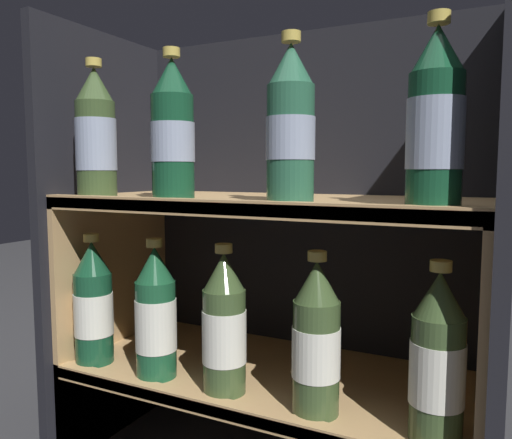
# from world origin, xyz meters

# --- Properties ---
(fridge_back_wall) EXTENTS (0.75, 0.02, 0.82)m
(fridge_back_wall) POSITION_xyz_m (0.00, 0.33, 0.41)
(fridge_back_wall) COLOR black
(fridge_back_wall) RESTS_ON ground_plane
(fridge_side_left) EXTENTS (0.02, 0.36, 0.82)m
(fridge_side_left) POSITION_xyz_m (-0.36, 0.16, 0.41)
(fridge_side_left) COLOR black
(fridge_side_left) RESTS_ON ground_plane
(fridge_side_right) EXTENTS (0.02, 0.36, 0.82)m
(fridge_side_right) POSITION_xyz_m (0.36, 0.16, 0.41)
(fridge_side_right) COLOR black
(fridge_side_right) RESTS_ON ground_plane
(shelf_lower) EXTENTS (0.71, 0.32, 0.20)m
(shelf_lower) POSITION_xyz_m (0.00, 0.15, 0.16)
(shelf_lower) COLOR tan
(shelf_lower) RESTS_ON ground_plane
(shelf_upper) EXTENTS (0.71, 0.32, 0.50)m
(shelf_upper) POSITION_xyz_m (0.00, 0.15, 0.38)
(shelf_upper) COLOR tan
(shelf_upper) RESTS_ON ground_plane
(bottle_upper_front_0) EXTENTS (0.07, 0.07, 0.24)m
(bottle_upper_front_0) POSITION_xyz_m (-0.28, 0.05, 0.61)
(bottle_upper_front_0) COLOR #384C28
(bottle_upper_front_0) RESTS_ON shelf_upper
(bottle_upper_front_1) EXTENTS (0.07, 0.07, 0.24)m
(bottle_upper_front_1) POSITION_xyz_m (-0.12, 0.05, 0.61)
(bottle_upper_front_1) COLOR #144228
(bottle_upper_front_1) RESTS_ON shelf_upper
(bottle_upper_front_2) EXTENTS (0.07, 0.07, 0.24)m
(bottle_upper_front_2) POSITION_xyz_m (0.09, 0.05, 0.61)
(bottle_upper_front_2) COLOR #285B42
(bottle_upper_front_2) RESTS_ON shelf_upper
(bottle_upper_front_3) EXTENTS (0.07, 0.07, 0.24)m
(bottle_upper_front_3) POSITION_xyz_m (0.28, 0.05, 0.61)
(bottle_upper_front_3) COLOR #144228
(bottle_upper_front_3) RESTS_ON shelf_upper
(bottle_lower_front_0) EXTENTS (0.07, 0.07, 0.24)m
(bottle_lower_front_0) POSITION_xyz_m (-0.30, 0.05, 0.30)
(bottle_lower_front_0) COLOR #144228
(bottle_lower_front_0) RESTS_ON shelf_lower
(bottle_lower_front_1) EXTENTS (0.07, 0.07, 0.24)m
(bottle_lower_front_1) POSITION_xyz_m (-0.16, 0.05, 0.30)
(bottle_lower_front_1) COLOR #194C2D
(bottle_lower_front_1) RESTS_ON shelf_lower
(bottle_lower_front_2) EXTENTS (0.07, 0.07, 0.24)m
(bottle_lower_front_2) POSITION_xyz_m (-0.03, 0.05, 0.30)
(bottle_lower_front_2) COLOR #384C28
(bottle_lower_front_2) RESTS_ON shelf_lower
(bottle_lower_front_3) EXTENTS (0.07, 0.07, 0.24)m
(bottle_lower_front_3) POSITION_xyz_m (0.13, 0.05, 0.30)
(bottle_lower_front_3) COLOR #384C28
(bottle_lower_front_3) RESTS_ON shelf_lower
(bottle_lower_front_4) EXTENTS (0.07, 0.07, 0.24)m
(bottle_lower_front_4) POSITION_xyz_m (0.29, 0.05, 0.30)
(bottle_lower_front_4) COLOR #384C28
(bottle_lower_front_4) RESTS_ON shelf_lower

